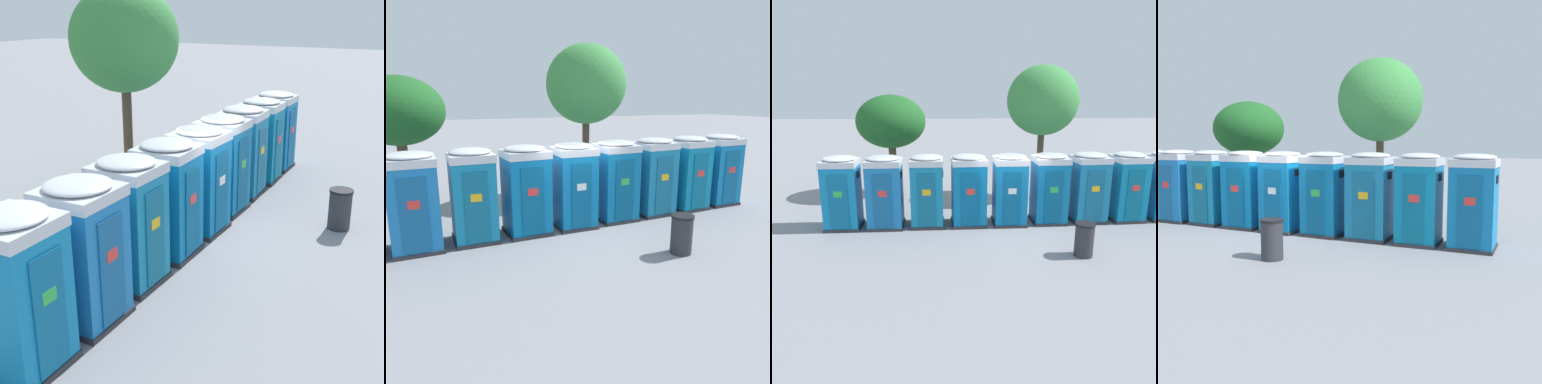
% 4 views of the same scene
% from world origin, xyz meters
% --- Properties ---
extents(ground_plane, '(120.00, 120.00, 0.00)m').
position_xyz_m(ground_plane, '(0.00, 0.00, 0.00)').
color(ground_plane, gray).
extents(portapotty_0, '(1.23, 1.22, 2.54)m').
position_xyz_m(portapotty_0, '(-5.86, 0.04, 1.28)').
color(portapotty_0, '#2D2D33').
rests_on(portapotty_0, ground).
extents(portapotty_1, '(1.25, 1.22, 2.54)m').
position_xyz_m(portapotty_1, '(-4.39, 0.05, 1.28)').
color(portapotty_1, '#2D2D33').
rests_on(portapotty_1, ground).
extents(portapotty_2, '(1.16, 1.21, 2.54)m').
position_xyz_m(portapotty_2, '(-2.93, 0.14, 1.28)').
color(portapotty_2, '#2D2D33').
rests_on(portapotty_2, ground).
extents(portapotty_3, '(1.27, 1.25, 2.54)m').
position_xyz_m(portapotty_3, '(-1.47, 0.15, 1.28)').
color(portapotty_3, '#2D2D33').
rests_on(portapotty_3, ground).
extents(portapotty_4, '(1.17, 1.21, 2.54)m').
position_xyz_m(portapotty_4, '(-0.00, 0.16, 1.28)').
color(portapotty_4, '#2D2D33').
rests_on(portapotty_4, ground).
extents(portapotty_5, '(1.20, 1.21, 2.54)m').
position_xyz_m(portapotty_5, '(1.46, 0.25, 1.28)').
color(portapotty_5, '#2D2D33').
rests_on(portapotty_5, ground).
extents(portapotty_6, '(1.29, 1.27, 2.54)m').
position_xyz_m(portapotty_6, '(2.92, 0.32, 1.28)').
color(portapotty_6, '#2D2D33').
rests_on(portapotty_6, ground).
extents(portapotty_7, '(1.24, 1.26, 2.54)m').
position_xyz_m(portapotty_7, '(4.38, 0.35, 1.28)').
color(portapotty_7, '#2D2D33').
rests_on(portapotty_7, ground).
extents(portapotty_8, '(1.23, 1.23, 2.54)m').
position_xyz_m(portapotty_8, '(5.84, 0.42, 1.28)').
color(portapotty_8, '#2D2D33').
rests_on(portapotty_8, ground).
extents(street_tree_1, '(3.03, 3.03, 5.76)m').
position_xyz_m(street_tree_1, '(1.91, 3.51, 4.26)').
color(street_tree_1, brown).
rests_on(street_tree_1, ground).
extents(trash_can, '(0.57, 0.57, 1.00)m').
position_xyz_m(trash_can, '(1.67, -2.80, 0.50)').
color(trash_can, '#2D2D33').
rests_on(trash_can, ground).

